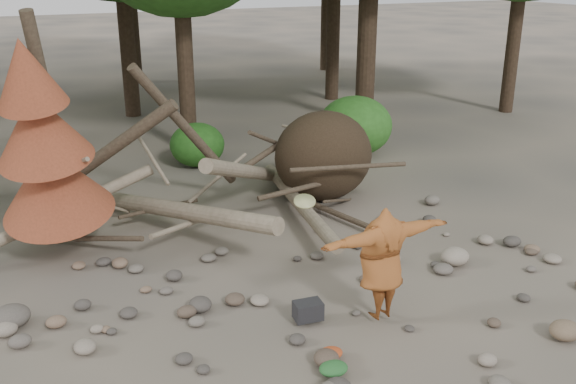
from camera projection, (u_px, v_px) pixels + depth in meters
name	position (u px, v px, depth m)	size (l,w,h in m)	color
ground	(303.00, 314.00, 9.66)	(120.00, 120.00, 0.00)	#514C44
deadfall_pile	(301.00, 162.00, 13.74)	(8.55, 5.24, 3.30)	#332619
dead_conifer	(45.00, 147.00, 10.58)	(2.06, 2.16, 4.35)	#4C3F30
bush_mid	(197.00, 145.00, 16.43)	(1.40, 1.40, 1.12)	#27601B
bush_right	(355.00, 126.00, 17.33)	(2.00, 2.00, 1.60)	#307223
frisbee_thrower	(382.00, 263.00, 9.19)	(2.32, 0.80, 1.95)	#954E21
backpack	(308.00, 314.00, 9.40)	(0.41, 0.27, 0.27)	black
cloth_green	(333.00, 372.00, 8.19)	(0.38, 0.32, 0.14)	#255E2A
cloth_orange	(330.00, 356.00, 8.53)	(0.34, 0.27, 0.12)	#AA401D
boulder_front_right	(565.00, 330.00, 8.99)	(0.45, 0.41, 0.27)	brown
boulder_mid_right	(455.00, 256.00, 11.19)	(0.51, 0.46, 0.31)	gray
boulder_mid_left	(11.00, 316.00, 9.29)	(0.55, 0.50, 0.33)	#58524A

